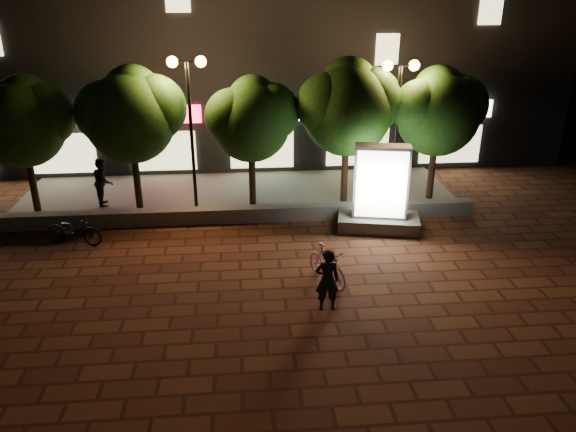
{
  "coord_description": "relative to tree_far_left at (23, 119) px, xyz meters",
  "views": [
    {
      "loc": [
        0.13,
        -13.04,
        7.31
      ],
      "look_at": [
        1.42,
        1.5,
        1.18
      ],
      "focal_mm": 34.27,
      "sensor_mm": 36.0,
      "label": 1
    }
  ],
  "objects": [
    {
      "name": "tree_right",
      "position": [
        10.8,
        0.0,
        0.27
      ],
      "size": [
        3.72,
        3.1,
        5.07
      ],
      "color": "black",
      "rests_on": "sidewalk"
    },
    {
      "name": "tree_mid",
      "position": [
        7.5,
        -0.0,
        -0.08
      ],
      "size": [
        3.24,
        2.7,
        4.5
      ],
      "color": "black",
      "rests_on": "sidewalk"
    },
    {
      "name": "scooter_parked",
      "position": [
        1.94,
        -2.79,
        -2.82
      ],
      "size": [
        1.89,
        1.05,
        0.94
      ],
      "primitive_type": "imported",
      "rotation": [
        0.0,
        0.0,
        1.32
      ],
      "color": "black",
      "rests_on": "ground"
    },
    {
      "name": "street_lamp_right",
      "position": [
        12.45,
        -0.26,
        0.6
      ],
      "size": [
        1.26,
        0.36,
        4.98
      ],
      "color": "black",
      "rests_on": "sidewalk"
    },
    {
      "name": "street_lamp_left",
      "position": [
        5.45,
        -0.26,
        0.74
      ],
      "size": [
        1.26,
        0.36,
        5.18
      ],
      "color": "black",
      "rests_on": "sidewalk"
    },
    {
      "name": "scooter_pink",
      "position": [
        9.25,
        -5.8,
        -2.78
      ],
      "size": [
        1.16,
        1.75,
        1.03
      ],
      "primitive_type": "imported",
      "rotation": [
        0.0,
        0.0,
        0.44
      ],
      "color": "#D38AB9",
      "rests_on": "ground"
    },
    {
      "name": "pedestrian",
      "position": [
        2.2,
        0.34,
        -2.35
      ],
      "size": [
        0.78,
        0.93,
        1.72
      ],
      "primitive_type": "imported",
      "rotation": [
        0.0,
        0.0,
        1.74
      ],
      "color": "black",
      "rests_on": "sidewalk"
    },
    {
      "name": "tree_far_left",
      "position": [
        0.0,
        0.0,
        0.0
      ],
      "size": [
        3.36,
        2.8,
        4.63
      ],
      "color": "black",
      "rests_on": "sidewalk"
    },
    {
      "name": "tree_far_right",
      "position": [
        14.0,
        0.0,
        0.08
      ],
      "size": [
        3.48,
        2.9,
        4.76
      ],
      "color": "black",
      "rests_on": "sidewalk"
    },
    {
      "name": "ground",
      "position": [
        6.95,
        -5.46,
        -3.29
      ],
      "size": [
        80.0,
        80.0,
        0.0
      ],
      "primitive_type": "plane",
      "color": "#542E1A",
      "rests_on": "ground"
    },
    {
      "name": "sidewalk",
      "position": [
        6.95,
        1.04,
        -3.25
      ],
      "size": [
        16.0,
        5.0,
        0.08
      ],
      "primitive_type": "cube",
      "color": "slate",
      "rests_on": "ground"
    },
    {
      "name": "building_block",
      "position": [
        6.94,
        7.53,
        1.7
      ],
      "size": [
        28.0,
        8.12,
        11.3
      ],
      "color": "black",
      "rests_on": "ground"
    },
    {
      "name": "ad_kiosk",
      "position": [
        11.45,
        -2.46,
        -2.16
      ],
      "size": [
        2.79,
        1.8,
        2.8
      ],
      "color": "slate",
      "rests_on": "ground"
    },
    {
      "name": "rider",
      "position": [
        9.03,
        -7.1,
        -2.49
      ],
      "size": [
        0.59,
        0.39,
        1.61
      ],
      "primitive_type": "imported",
      "rotation": [
        0.0,
        0.0,
        3.14
      ],
      "color": "black",
      "rests_on": "ground"
    },
    {
      "name": "tree_left",
      "position": [
        3.5,
        0.0,
        0.15
      ],
      "size": [
        3.6,
        3.0,
        4.89
      ],
      "color": "black",
      "rests_on": "sidewalk"
    },
    {
      "name": "retaining_wall",
      "position": [
        6.95,
        -1.46,
        -3.04
      ],
      "size": [
        16.0,
        0.45,
        0.5
      ],
      "primitive_type": "cube",
      "color": "slate",
      "rests_on": "ground"
    }
  ]
}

